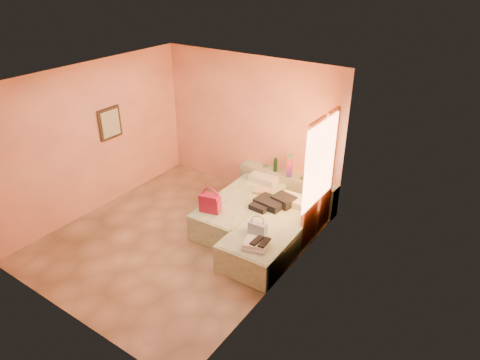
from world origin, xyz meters
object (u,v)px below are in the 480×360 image
at_px(bed_left, 241,209).
at_px(flower_vase, 320,176).
at_px(headboard_ledge, 287,189).
at_px(green_book, 306,179).
at_px(towel_stack, 255,245).
at_px(magenta_handbag, 210,203).
at_px(water_bottle, 275,165).
at_px(bed_right, 271,237).
at_px(blue_handbag, 258,228).

height_order(bed_left, flower_vase, flower_vase).
bearing_deg(headboard_ledge, bed_left, -109.65).
relative_size(green_book, towel_stack, 0.54).
bearing_deg(bed_left, headboard_ledge, 68.52).
bearing_deg(green_book, flower_vase, 20.30).
bearing_deg(green_book, magenta_handbag, -112.37).
distance_m(water_bottle, green_book, 0.67).
distance_m(bed_left, green_book, 1.37).
bearing_deg(headboard_ledge, bed_right, -70.48).
bearing_deg(magenta_handbag, green_book, 46.30).
xyz_separation_m(green_book, blue_handbag, (0.07, -1.84, -0.07)).
bearing_deg(green_book, bed_right, -78.54).
bearing_deg(magenta_handbag, bed_right, -2.00).
height_order(water_bottle, towel_stack, water_bottle).
relative_size(bed_right, towel_stack, 5.71).
xyz_separation_m(magenta_handbag, blue_handbag, (1.03, -0.11, -0.07)).
xyz_separation_m(bed_left, towel_stack, (1.03, -1.13, 0.30)).
bearing_deg(bed_right, bed_left, 152.58).
height_order(water_bottle, blue_handbag, water_bottle).
xyz_separation_m(bed_left, water_bottle, (0.11, 1.02, 0.54)).
distance_m(bed_left, flower_vase, 1.60).
distance_m(bed_left, water_bottle, 1.16).
xyz_separation_m(green_book, flower_vase, (0.25, 0.06, 0.11)).
height_order(headboard_ledge, magenta_handbag, magenta_handbag).
distance_m(bed_right, magenta_handbag, 1.19).
distance_m(green_book, towel_stack, 2.20).
height_order(water_bottle, green_book, water_bottle).
bearing_deg(blue_handbag, bed_left, 132.54).
bearing_deg(green_book, blue_handbag, -81.20).
height_order(bed_right, blue_handbag, blue_handbag).
xyz_separation_m(bed_right, towel_stack, (0.13, -0.70, 0.30)).
distance_m(bed_left, towel_stack, 1.56).
relative_size(headboard_ledge, blue_handbag, 7.02).
bearing_deg(towel_stack, bed_left, 132.20).
bearing_deg(bed_left, water_bottle, 81.77).
bearing_deg(magenta_handbag, towel_stack, -35.34).
bearing_deg(headboard_ledge, water_bottle, -173.49).
distance_m(bed_left, bed_right, 1.00).
bearing_deg(green_book, bed_left, -119.67).
height_order(bed_right, green_book, green_book).
height_order(headboard_ledge, blue_handbag, blue_handbag).
bearing_deg(magenta_handbag, headboard_ledge, 57.35).
distance_m(bed_right, flower_vase, 1.64).
distance_m(magenta_handbag, towel_stack, 1.30).
relative_size(green_book, flower_vase, 0.75).
relative_size(bed_right, flower_vase, 7.84).
bearing_deg(water_bottle, green_book, 2.96).
xyz_separation_m(bed_left, bed_right, (0.90, -0.43, 0.00)).
bearing_deg(towel_stack, magenta_handbag, 159.35).
height_order(headboard_ledge, green_book, green_book).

